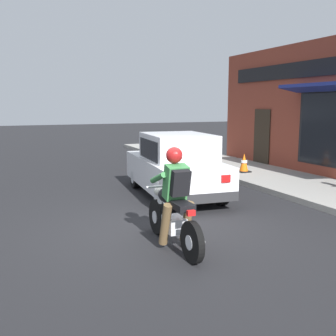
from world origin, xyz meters
name	(u,v)px	position (x,y,z in m)	size (l,w,h in m)	color
ground_plane	(161,229)	(0.00, 0.00, 0.00)	(80.00, 80.00, 0.00)	black
sidewalk_curb	(274,178)	(4.92, 3.00, 0.07)	(2.60, 22.00, 0.14)	#9E9B93
storefront_building	(332,110)	(6.45, 2.37, 2.11)	(1.25, 10.67, 4.20)	brown
motorcycle_with_rider	(174,206)	(-0.18, -0.95, 0.68)	(0.56, 2.02, 1.62)	black
car_hatchback	(175,166)	(1.32, 2.29, 0.77)	(2.01, 3.93, 1.57)	black
traffic_cone	(244,163)	(4.47, 3.92, 0.43)	(0.36, 0.36, 0.60)	black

